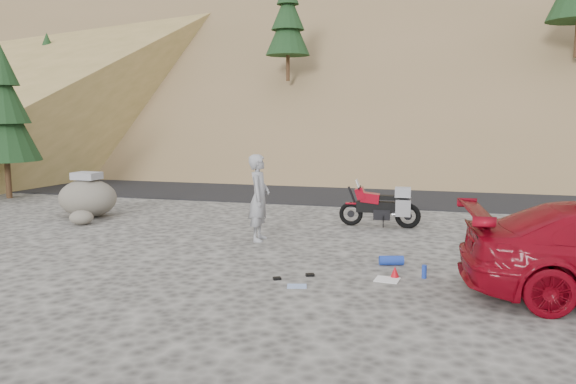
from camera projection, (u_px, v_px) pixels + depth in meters
ground at (304, 251)px, 11.40m from camera, size 140.00×140.00×0.00m
road at (361, 191)px, 20.02m from camera, size 120.00×7.00×0.05m
hillside at (409, 17)px, 49.00m from camera, size 120.00×73.00×46.72m
conifer_verge at (3, 109)px, 18.06m from camera, size 2.20×2.20×5.04m
motorcycle at (383, 207)px, 13.76m from camera, size 2.00×0.61×1.19m
man at (260, 240)px, 12.39m from camera, size 0.52×0.73×1.90m
boulder at (88, 198)px, 15.09m from camera, size 1.87×1.70×1.20m
small_rock at (81, 217)px, 14.08m from camera, size 0.72×0.68×0.36m
gear_white_cloth at (387, 280)px, 9.45m from camera, size 0.44×0.40×0.01m
gear_blue_mat at (391, 260)px, 10.36m from camera, size 0.47×0.29×0.18m
gear_bottle at (424, 272)px, 9.54m from camera, size 0.10×0.10×0.23m
gear_funnel at (395, 272)px, 9.58m from camera, size 0.18×0.18×0.20m
gear_glove_a at (310, 275)px, 9.68m from camera, size 0.17×0.15×0.04m
gear_glove_b at (277, 278)px, 9.47m from camera, size 0.16×0.15×0.04m
gear_blue_cloth at (297, 286)px, 9.10m from camera, size 0.36×0.30×0.01m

